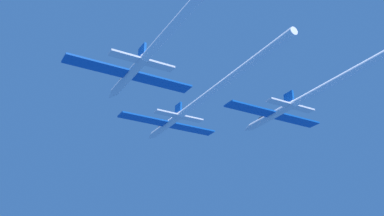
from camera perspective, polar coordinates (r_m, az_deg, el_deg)
jet_lead at (r=79.00m, az=0.08°, el=0.29°), size 20.60×47.24×3.41m
jet_left_wing at (r=60.14m, az=-4.78°, el=8.25°), size 20.60×45.68×3.41m
jet_right_wing at (r=75.31m, az=15.75°, el=1.92°), size 20.60×48.03×3.41m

